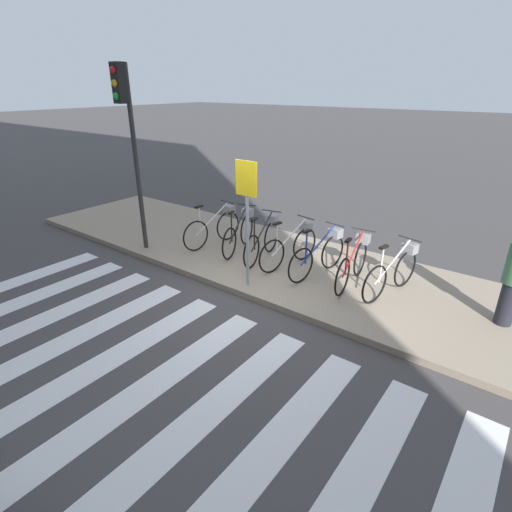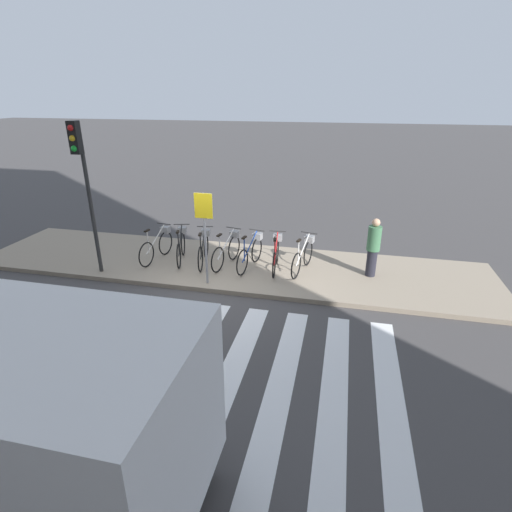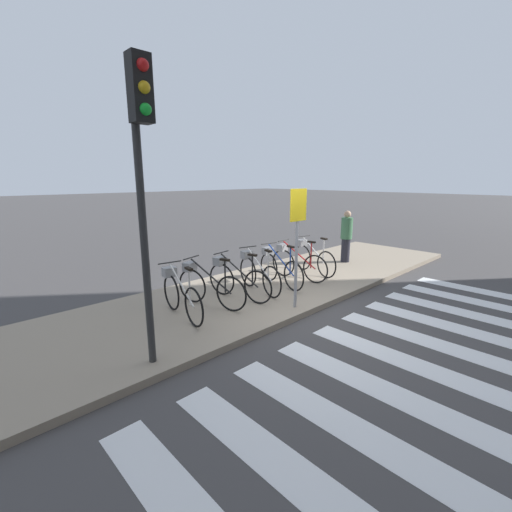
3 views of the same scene
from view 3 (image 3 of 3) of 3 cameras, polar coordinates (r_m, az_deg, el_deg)
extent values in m
plane|color=#423F3F|center=(6.94, 9.32, -9.58)|extent=(120.00, 120.00, 0.00)
cube|color=gray|center=(7.92, -0.10, -6.07)|extent=(14.34, 3.24, 0.12)
torus|color=black|center=(6.01, -10.32, -8.40)|extent=(0.13, 0.70, 0.70)
torus|color=black|center=(6.85, -13.91, -5.91)|extent=(0.13, 0.70, 0.70)
cylinder|color=beige|center=(6.33, -12.36, -4.66)|extent=(0.16, 0.98, 0.59)
cylinder|color=beige|center=(6.02, -11.00, -5.20)|extent=(0.04, 0.04, 0.63)
cube|color=black|center=(5.92, -11.14, -2.09)|extent=(0.10, 0.21, 0.04)
cylinder|color=#262626|center=(6.68, -14.19, -1.05)|extent=(0.46, 0.08, 0.02)
cube|color=gray|center=(6.78, -14.26, -2.58)|extent=(0.26, 0.23, 0.18)
torus|color=black|center=(6.59, -4.16, -6.30)|extent=(0.22, 0.69, 0.70)
torus|color=black|center=(7.16, -10.57, -4.92)|extent=(0.22, 0.69, 0.70)
cylinder|color=black|center=(6.78, -7.57, -3.31)|extent=(0.30, 0.96, 0.59)
cylinder|color=black|center=(6.56, -5.17, -3.48)|extent=(0.04, 0.04, 0.63)
cube|color=black|center=(6.48, -5.23, -0.62)|extent=(0.12, 0.21, 0.04)
cylinder|color=#262626|center=(7.00, -10.77, -0.26)|extent=(0.45, 0.15, 0.02)
cube|color=gray|center=(7.08, -11.01, -1.76)|extent=(0.29, 0.26, 0.18)
torus|color=black|center=(6.95, 0.30, -5.22)|extent=(0.16, 0.70, 0.70)
torus|color=black|center=(7.53, -5.73, -3.87)|extent=(0.16, 0.70, 0.70)
cylinder|color=black|center=(7.15, -2.86, -2.36)|extent=(0.21, 0.97, 0.59)
cylinder|color=black|center=(6.94, -0.59, -2.53)|extent=(0.04, 0.04, 0.63)
cube|color=black|center=(6.85, -0.60, 0.18)|extent=(0.11, 0.21, 0.04)
cylinder|color=#262626|center=(7.38, -5.83, 0.58)|extent=(0.46, 0.11, 0.02)
cube|color=gray|center=(7.45, -6.08, -0.85)|extent=(0.27, 0.24, 0.18)
torus|color=black|center=(7.30, 2.63, -4.34)|extent=(0.17, 0.70, 0.70)
torus|color=black|center=(8.08, -1.34, -2.64)|extent=(0.17, 0.70, 0.70)
cylinder|color=silver|center=(7.61, 0.55, -1.40)|extent=(0.22, 0.97, 0.59)
cylinder|color=silver|center=(7.32, 2.06, -1.71)|extent=(0.04, 0.04, 0.63)
cube|color=black|center=(7.25, 2.08, 0.87)|extent=(0.11, 0.21, 0.04)
cylinder|color=#262626|center=(7.94, -1.36, 1.52)|extent=(0.46, 0.11, 0.02)
cube|color=gray|center=(8.02, -1.54, 0.20)|extent=(0.27, 0.24, 0.18)
torus|color=black|center=(7.78, 6.30, -3.33)|extent=(0.16, 0.70, 0.70)
torus|color=black|center=(8.51, 2.15, -1.83)|extent=(0.16, 0.70, 0.70)
cylinder|color=navy|center=(8.07, 4.16, -0.61)|extent=(0.21, 0.97, 0.59)
cylinder|color=navy|center=(7.79, 5.73, -0.87)|extent=(0.04, 0.04, 0.63)
cube|color=black|center=(7.72, 5.79, 1.56)|extent=(0.10, 0.21, 0.04)
cylinder|color=#262626|center=(8.38, 2.18, 2.12)|extent=(0.46, 0.11, 0.02)
cube|color=gray|center=(8.46, 1.97, 0.86)|extent=(0.27, 0.24, 0.18)
torus|color=black|center=(8.43, 9.85, -2.16)|extent=(0.10, 0.70, 0.70)
torus|color=black|center=(8.95, 4.57, -1.13)|extent=(0.10, 0.70, 0.70)
cylinder|color=red|center=(8.62, 7.19, 0.19)|extent=(0.12, 0.98, 0.59)
cylinder|color=red|center=(8.43, 9.16, 0.07)|extent=(0.03, 0.03, 0.63)
cube|color=black|center=(8.36, 9.24, 2.32)|extent=(0.09, 0.21, 0.04)
cylinder|color=#262626|center=(8.83, 4.64, 2.63)|extent=(0.46, 0.06, 0.02)
cube|color=gray|center=(8.89, 4.36, 1.42)|extent=(0.26, 0.22, 0.18)
torus|color=black|center=(8.92, 11.66, -1.42)|extent=(0.19, 0.69, 0.70)
torus|color=black|center=(9.63, 7.77, -0.22)|extent=(0.19, 0.69, 0.70)
cylinder|color=silver|center=(9.20, 9.70, 0.92)|extent=(0.25, 0.97, 0.59)
cylinder|color=silver|center=(8.94, 11.17, 0.73)|extent=(0.04, 0.04, 0.63)
cube|color=black|center=(8.88, 11.27, 2.85)|extent=(0.11, 0.21, 0.04)
cylinder|color=#262626|center=(9.51, 7.88, 3.29)|extent=(0.45, 0.12, 0.02)
cube|color=gray|center=(9.58, 7.65, 2.17)|extent=(0.28, 0.25, 0.18)
cylinder|color=#23232D|center=(10.80, 14.68, 0.94)|extent=(0.26, 0.26, 0.72)
cylinder|color=#3F724C|center=(10.69, 14.89, 4.50)|extent=(0.34, 0.34, 0.64)
sphere|color=tan|center=(10.64, 15.02, 6.75)|extent=(0.21, 0.21, 0.21)
cylinder|color=#2D2D2D|center=(4.62, -18.35, 5.15)|extent=(0.10, 0.10, 3.88)
cube|color=black|center=(4.54, -18.78, 24.92)|extent=(0.24, 0.20, 0.75)
sphere|color=red|center=(4.51, -18.39, 27.99)|extent=(0.14, 0.14, 0.14)
sphere|color=gold|center=(4.45, -18.16, 25.15)|extent=(0.14, 0.14, 0.14)
sphere|color=green|center=(4.41, -17.94, 22.24)|extent=(0.14, 0.14, 0.14)
cylinder|color=#99999E|center=(6.61, 6.75, 1.00)|extent=(0.06, 0.06, 2.32)
cube|color=yellow|center=(6.48, 7.09, 8.43)|extent=(0.44, 0.03, 0.60)
camera|label=1|loc=(9.31, 55.29, 13.60)|focal=28.00mm
camera|label=2|loc=(9.60, 77.92, 15.03)|focal=28.00mm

